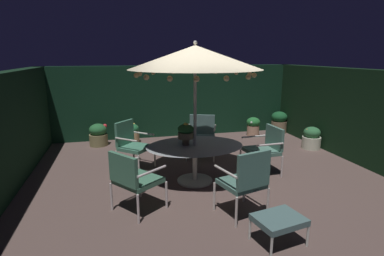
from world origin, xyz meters
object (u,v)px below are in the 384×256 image
object	(u,v)px
patio_umbrella	(195,58)
potted_plant_left_far	(253,126)
centerpiece_planter	(186,132)
ottoman_footrest	(279,220)
potted_plant_back_right	(98,135)
patio_chair_north	(131,142)
patio_chair_southeast	(266,146)
patio_chair_south	(202,133)
patio_chair_northeast	(133,177)
patio_chair_east	(246,179)
potted_plant_right_far	(279,122)
potted_plant_right_near	(132,133)
patio_dining_table	(195,152)
potted_plant_back_center	(312,138)

from	to	relation	value
patio_umbrella	potted_plant_left_far	distance (m)	4.28
centerpiece_planter	ottoman_footrest	xyz separation A→B (m)	(0.70, -2.17, -0.65)
ottoman_footrest	potted_plant_back_right	world-z (taller)	potted_plant_back_right
patio_umbrella	patio_chair_north	world-z (taller)	patio_umbrella
patio_chair_north	patio_chair_southeast	size ratio (longest dim) A/B	1.06
patio_chair_south	patio_umbrella	bearing A→B (deg)	-110.36
patio_chair_northeast	patio_chair_east	world-z (taller)	patio_chair_east
patio_chair_east	potted_plant_right_far	size ratio (longest dim) A/B	1.60
potted_plant_right_near	patio_chair_east	bearing A→B (deg)	-72.36
patio_chair_north	patio_dining_table	bearing A→B (deg)	-41.65
patio_dining_table	patio_chair_east	distance (m)	1.49
patio_dining_table	patio_umbrella	bearing A→B (deg)	-46.94
patio_dining_table	centerpiece_planter	xyz separation A→B (m)	(-0.16, 0.04, 0.38)
patio_chair_south	potted_plant_back_center	distance (m)	2.89
patio_umbrella	patio_dining_table	bearing A→B (deg)	133.06
patio_dining_table	potted_plant_left_far	size ratio (longest dim) A/B	3.29
patio_dining_table	potted_plant_back_right	world-z (taller)	patio_dining_table
patio_umbrella	centerpiece_planter	bearing A→B (deg)	165.47
patio_chair_northeast	patio_chair_south	bearing A→B (deg)	53.45
potted_plant_back_center	patio_chair_southeast	bearing A→B (deg)	-147.49
patio_dining_table	centerpiece_planter	distance (m)	0.42
patio_chair_northeast	potted_plant_back_center	size ratio (longest dim) A/B	1.69
potted_plant_back_center	centerpiece_planter	bearing A→B (deg)	-160.55
potted_plant_back_right	patio_chair_north	bearing A→B (deg)	-67.95
ottoman_footrest	potted_plant_right_near	size ratio (longest dim) A/B	1.26
patio_chair_south	potted_plant_right_near	size ratio (longest dim) A/B	1.81
patio_dining_table	patio_chair_southeast	world-z (taller)	patio_chair_southeast
ottoman_footrest	patio_chair_northeast	bearing A→B (deg)	144.18
patio_chair_southeast	potted_plant_left_far	world-z (taller)	patio_chair_southeast
patio_dining_table	patio_umbrella	size ratio (longest dim) A/B	0.70
potted_plant_left_far	potted_plant_back_center	world-z (taller)	potted_plant_back_center
patio_dining_table	patio_chair_southeast	bearing A→B (deg)	3.03
patio_chair_southeast	patio_chair_north	bearing A→B (deg)	160.65
patio_chair_northeast	patio_chair_south	xyz separation A→B (m)	(1.69, 2.28, -0.00)
patio_chair_north	potted_plant_back_right	size ratio (longest dim) A/B	1.71
potted_plant_back_center	potted_plant_back_right	size ratio (longest dim) A/B	0.97
patio_chair_south	potted_plant_back_right	bearing A→B (deg)	148.08
patio_chair_east	ottoman_footrest	xyz separation A→B (m)	(0.15, -0.70, -0.29)
patio_chair_south	potted_plant_left_far	bearing A→B (deg)	36.14
ottoman_footrest	potted_plant_right_far	distance (m)	5.89
potted_plant_left_far	potted_plant_right_near	bearing A→B (deg)	178.64
patio_chair_northeast	patio_umbrella	bearing A→B (deg)	37.22
patio_chair_southeast	potted_plant_back_right	distance (m)	4.38
patio_chair_south	ottoman_footrest	bearing A→B (deg)	-89.64
patio_chair_northeast	patio_chair_east	xyz separation A→B (m)	(1.56, -0.54, 0.04)
patio_chair_northeast	potted_plant_right_far	world-z (taller)	patio_chair_northeast
patio_umbrella	ottoman_footrest	distance (m)	2.95
patio_chair_east	potted_plant_left_far	size ratio (longest dim) A/B	1.90
centerpiece_planter	patio_chair_northeast	bearing A→B (deg)	-137.27
potted_plant_right_far	potted_plant_right_near	bearing A→B (deg)	-179.01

